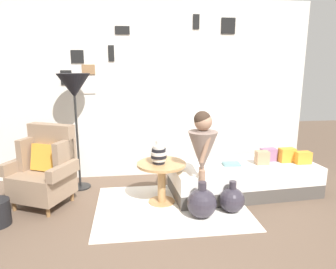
{
  "coord_description": "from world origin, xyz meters",
  "views": [
    {
      "loc": [
        -0.31,
        -2.68,
        1.68
      ],
      "look_at": [
        0.15,
        0.95,
        0.85
      ],
      "focal_mm": 33.04,
      "sensor_mm": 36.0,
      "label": 1
    }
  ],
  "objects_px": {
    "daybed": "(243,178)",
    "floor_lamp": "(74,89)",
    "armchair": "(45,169)",
    "person_child": "(203,148)",
    "vase_striped": "(159,154)",
    "demijohn_near": "(202,203)",
    "side_table": "(162,174)",
    "demijohn_far": "(232,200)",
    "book_on_daybed": "(231,164)"
  },
  "relations": [
    {
      "from": "vase_striped",
      "to": "person_child",
      "type": "height_order",
      "value": "person_child"
    },
    {
      "from": "armchair",
      "to": "daybed",
      "type": "height_order",
      "value": "armchair"
    },
    {
      "from": "side_table",
      "to": "vase_striped",
      "type": "height_order",
      "value": "vase_striped"
    },
    {
      "from": "floor_lamp",
      "to": "book_on_daybed",
      "type": "relative_size",
      "value": 7.13
    },
    {
      "from": "vase_striped",
      "to": "demijohn_near",
      "type": "relative_size",
      "value": 0.68
    },
    {
      "from": "side_table",
      "to": "vase_striped",
      "type": "distance_m",
      "value": 0.26
    },
    {
      "from": "person_child",
      "to": "daybed",
      "type": "bearing_deg",
      "value": 32.01
    },
    {
      "from": "side_table",
      "to": "demijohn_far",
      "type": "distance_m",
      "value": 0.89
    },
    {
      "from": "daybed",
      "to": "book_on_daybed",
      "type": "distance_m",
      "value": 0.28
    },
    {
      "from": "person_child",
      "to": "demijohn_far",
      "type": "relative_size",
      "value": 3.13
    },
    {
      "from": "demijohn_near",
      "to": "book_on_daybed",
      "type": "bearing_deg",
      "value": 48.09
    },
    {
      "from": "daybed",
      "to": "side_table",
      "type": "xyz_separation_m",
      "value": [
        -1.11,
        -0.18,
        0.17
      ]
    },
    {
      "from": "side_table",
      "to": "floor_lamp",
      "type": "height_order",
      "value": "floor_lamp"
    },
    {
      "from": "daybed",
      "to": "vase_striped",
      "type": "distance_m",
      "value": 1.24
    },
    {
      "from": "vase_striped",
      "to": "side_table",
      "type": "bearing_deg",
      "value": 19.53
    },
    {
      "from": "floor_lamp",
      "to": "demijohn_near",
      "type": "bearing_deg",
      "value": -35.55
    },
    {
      "from": "demijohn_near",
      "to": "demijohn_far",
      "type": "distance_m",
      "value": 0.39
    },
    {
      "from": "armchair",
      "to": "demijohn_near",
      "type": "bearing_deg",
      "value": -18.31
    },
    {
      "from": "daybed",
      "to": "floor_lamp",
      "type": "distance_m",
      "value": 2.52
    },
    {
      "from": "armchair",
      "to": "person_child",
      "type": "xyz_separation_m",
      "value": [
        1.85,
        -0.4,
        0.32
      ]
    },
    {
      "from": "floor_lamp",
      "to": "person_child",
      "type": "distance_m",
      "value": 1.85
    },
    {
      "from": "floor_lamp",
      "to": "demijohn_far",
      "type": "height_order",
      "value": "floor_lamp"
    },
    {
      "from": "floor_lamp",
      "to": "demijohn_near",
      "type": "distance_m",
      "value": 2.18
    },
    {
      "from": "daybed",
      "to": "vase_striped",
      "type": "bearing_deg",
      "value": -170.45
    },
    {
      "from": "side_table",
      "to": "demijohn_far",
      "type": "height_order",
      "value": "side_table"
    },
    {
      "from": "side_table",
      "to": "book_on_daybed",
      "type": "xyz_separation_m",
      "value": [
        0.93,
        0.15,
        0.04
      ]
    },
    {
      "from": "person_child",
      "to": "demijohn_near",
      "type": "xyz_separation_m",
      "value": [
        -0.04,
        -0.2,
        -0.59
      ]
    },
    {
      "from": "side_table",
      "to": "demijohn_near",
      "type": "height_order",
      "value": "side_table"
    },
    {
      "from": "demijohn_far",
      "to": "daybed",
      "type": "bearing_deg",
      "value": 58.15
    },
    {
      "from": "floor_lamp",
      "to": "book_on_daybed",
      "type": "xyz_separation_m",
      "value": [
        2.01,
        -0.47,
        -0.95
      ]
    },
    {
      "from": "side_table",
      "to": "floor_lamp",
      "type": "xyz_separation_m",
      "value": [
        -1.08,
        0.63,
        0.99
      ]
    },
    {
      "from": "daybed",
      "to": "book_on_daybed",
      "type": "xyz_separation_m",
      "value": [
        -0.18,
        -0.03,
        0.22
      ]
    },
    {
      "from": "armchair",
      "to": "book_on_daybed",
      "type": "bearing_deg",
      "value": -0.29
    },
    {
      "from": "side_table",
      "to": "vase_striped",
      "type": "bearing_deg",
      "value": -160.47
    },
    {
      "from": "daybed",
      "to": "demijohn_far",
      "type": "height_order",
      "value": "daybed"
    },
    {
      "from": "daybed",
      "to": "demijohn_near",
      "type": "height_order",
      "value": "demijohn_near"
    },
    {
      "from": "side_table",
      "to": "person_child",
      "type": "relative_size",
      "value": 0.51
    },
    {
      "from": "daybed",
      "to": "floor_lamp",
      "type": "bearing_deg",
      "value": 168.48
    },
    {
      "from": "side_table",
      "to": "demijohn_near",
      "type": "xyz_separation_m",
      "value": [
        0.41,
        -0.43,
        -0.2
      ]
    },
    {
      "from": "armchair",
      "to": "demijohn_near",
      "type": "relative_size",
      "value": 2.32
    },
    {
      "from": "demijohn_near",
      "to": "person_child",
      "type": "bearing_deg",
      "value": 78.47
    },
    {
      "from": "person_child",
      "to": "book_on_daybed",
      "type": "height_order",
      "value": "person_child"
    },
    {
      "from": "floor_lamp",
      "to": "book_on_daybed",
      "type": "height_order",
      "value": "floor_lamp"
    },
    {
      "from": "armchair",
      "to": "person_child",
      "type": "bearing_deg",
      "value": -12.28
    },
    {
      "from": "demijohn_near",
      "to": "daybed",
      "type": "bearing_deg",
      "value": 40.93
    },
    {
      "from": "armchair",
      "to": "daybed",
      "type": "relative_size",
      "value": 0.5
    },
    {
      "from": "daybed",
      "to": "floor_lamp",
      "type": "height_order",
      "value": "floor_lamp"
    },
    {
      "from": "person_child",
      "to": "book_on_daybed",
      "type": "xyz_separation_m",
      "value": [
        0.49,
        0.39,
        -0.34
      ]
    },
    {
      "from": "side_table",
      "to": "demijohn_far",
      "type": "bearing_deg",
      "value": -23.81
    },
    {
      "from": "armchair",
      "to": "book_on_daybed",
      "type": "relative_size",
      "value": 4.41
    }
  ]
}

